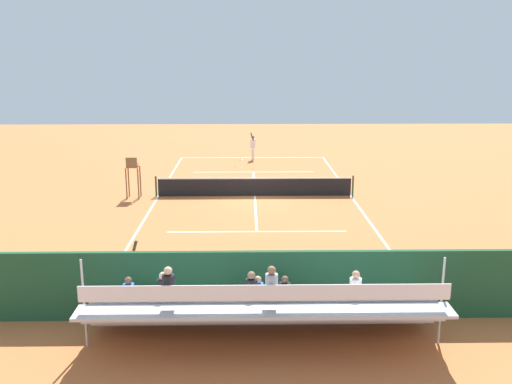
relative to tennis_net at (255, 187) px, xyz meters
The scene contains 13 objects.
ground_plane 0.50m from the tennis_net, ahead, with size 60.00×60.00×0.00m, color #C66B38.
court_line_markings 0.50m from the tennis_net, 90.00° to the right, with size 10.10×22.20×0.01m.
tennis_net is the anchor object (origin of this frame).
backdrop_wall 14.01m from the tennis_net, 90.00° to the left, with size 18.00×0.16×2.00m, color #1E4C2D.
bleacher_stand 15.36m from the tennis_net, 89.64° to the left, with size 9.06×2.40×2.48m.
umpire_chair 6.26m from the tennis_net, ahead, with size 0.67×0.67×2.14m.
courtside_bench 13.52m from the tennis_net, 101.08° to the left, with size 1.80×0.40×0.93m.
equipment_bag 13.41m from the tennis_net, 92.30° to the left, with size 0.90×0.36×0.36m, color black.
tennis_player 10.20m from the tennis_net, 90.10° to the right, with size 0.44×0.56×1.93m.
tennis_racket 10.08m from the tennis_net, 85.64° to the right, with size 0.38×0.59×0.03m.
tennis_ball_near 7.11m from the tennis_net, 89.75° to the right, with size 0.07×0.07×0.07m, color #CCDB33.
tennis_ball_far 7.87m from the tennis_net, 81.44° to the right, with size 0.07×0.07×0.07m, color #CCDB33.
line_judge 13.54m from the tennis_net, 73.85° to the left, with size 0.39×0.54×1.93m.
Camera 1 is at (0.41, 28.79, 7.33)m, focal length 40.14 mm.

